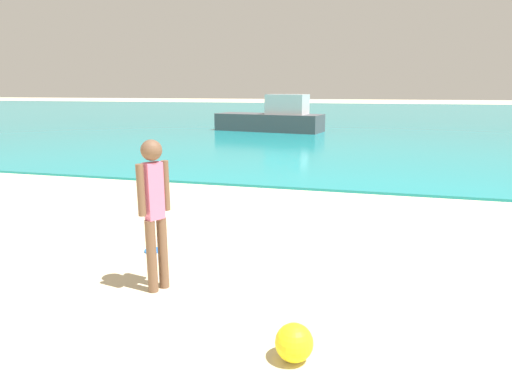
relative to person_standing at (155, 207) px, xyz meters
name	(u,v)px	position (x,y,z in m)	size (l,w,h in m)	color
water	(355,114)	(0.91, 35.25, -0.93)	(160.00, 60.00, 0.06)	teal
person_standing	(155,207)	(0.00, 0.00, 0.00)	(0.23, 0.35, 1.68)	brown
frisbee	(153,251)	(-0.62, 1.03, -0.94)	(0.22, 0.22, 0.03)	blue
boat_near	(273,119)	(-2.68, 18.07, -0.25)	(5.73, 2.66, 1.87)	#4C4C51
beach_ball	(294,343)	(1.69, -0.91, -0.80)	(0.32, 0.32, 0.32)	yellow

